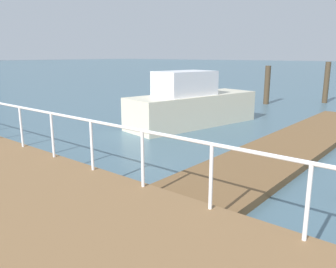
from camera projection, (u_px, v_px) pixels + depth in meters
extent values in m
cube|color=brown|center=(297.00, 143.00, 10.59)|extent=(13.06, 2.00, 0.18)
cylinder|color=white|center=(308.00, 203.00, 4.36)|extent=(0.06, 0.06, 1.05)
cylinder|color=white|center=(211.00, 177.00, 5.26)|extent=(0.06, 0.06, 1.05)
cylinder|color=white|center=(143.00, 159.00, 6.17)|extent=(0.06, 0.06, 1.05)
cylinder|color=white|center=(92.00, 146.00, 7.08)|extent=(0.06, 0.06, 1.05)
cylinder|color=white|center=(53.00, 135.00, 7.98)|extent=(0.06, 0.06, 1.05)
cylinder|color=white|center=(21.00, 127.00, 8.89)|extent=(0.06, 0.06, 1.05)
cylinder|color=white|center=(115.00, 125.00, 6.50)|extent=(0.06, 21.83, 0.06)
cylinder|color=#473826|center=(267.00, 85.00, 19.38)|extent=(0.31, 0.31, 2.16)
cylinder|color=brown|center=(168.00, 107.00, 12.62)|extent=(0.29, 0.29, 1.75)
cylinder|color=#473826|center=(326.00, 83.00, 19.80)|extent=(0.30, 0.30, 2.36)
cube|color=beige|center=(193.00, 110.00, 13.67)|extent=(5.86, 2.77, 1.23)
cube|color=white|center=(185.00, 83.00, 13.14)|extent=(2.50, 1.79, 0.92)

